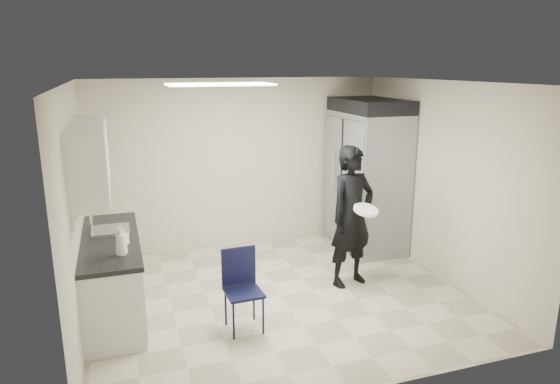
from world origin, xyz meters
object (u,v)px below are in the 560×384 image
object	(u,v)px
lower_counter	(113,278)
folding_chair	(244,293)
commercial_fridge	(367,181)
man_tuxedo	(352,217)

from	to	relation	value
lower_counter	folding_chair	world-z (taller)	lower_counter
folding_chair	lower_counter	bearing A→B (deg)	145.46
lower_counter	commercial_fridge	bearing A→B (deg)	15.88
commercial_fridge	folding_chair	xyz separation A→B (m)	(-2.45, -1.91, -0.62)
commercial_fridge	folding_chair	size ratio (longest dim) A/B	2.45
lower_counter	man_tuxedo	world-z (taller)	man_tuxedo
lower_counter	man_tuxedo	size ratio (longest dim) A/B	1.04
lower_counter	commercial_fridge	world-z (taller)	commercial_fridge
lower_counter	folding_chair	bearing A→B (deg)	-32.25
folding_chair	man_tuxedo	size ratio (longest dim) A/B	0.47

